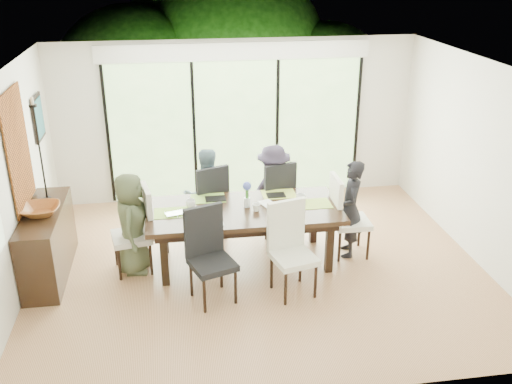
{
  "coord_description": "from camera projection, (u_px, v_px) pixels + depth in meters",
  "views": [
    {
      "loc": [
        -1.06,
        -6.68,
        3.98
      ],
      "look_at": [
        0.0,
        0.25,
        1.0
      ],
      "focal_mm": 40.0,
      "sensor_mm": 36.0,
      "label": 1
    }
  ],
  "objects": [
    {
      "name": "table_leg_fr",
      "position": [
        329.0,
        247.0,
        7.53
      ],
      "size": [
        0.1,
        0.1,
        0.74
      ],
      "primitive_type": "cube",
      "color": "black",
      "rests_on": "floor"
    },
    {
      "name": "cup_a",
      "position": [
        191.0,
        204.0,
        7.62
      ],
      "size": [
        0.16,
        0.16,
        0.1
      ],
      "primitive_type": "imported",
      "rotation": [
        0.0,
        0.0,
        0.25
      ],
      "color": "white",
      "rests_on": "table_top"
    },
    {
      "name": "chair_near_left",
      "position": [
        212.0,
        257.0,
        6.82
      ],
      "size": [
        0.63,
        0.63,
        1.18
      ],
      "primitive_type": null,
      "rotation": [
        0.0,
        0.0,
        0.34
      ],
      "color": "black",
      "rests_on": "floor"
    },
    {
      "name": "person_far_left",
      "position": [
        206.0,
        194.0,
        8.34
      ],
      "size": [
        0.73,
        0.55,
        1.39
      ],
      "primitive_type": "imported",
      "rotation": [
        0.0,
        0.0,
        3.38
      ],
      "color": "slate",
      "rests_on": "floor"
    },
    {
      "name": "mullion_a",
      "position": [
        108.0,
        136.0,
        9.26
      ],
      "size": [
        0.05,
        0.04,
        2.3
      ],
      "primitive_type": "cube",
      "color": "black",
      "rests_on": "wall_back"
    },
    {
      "name": "tablet_far_r",
      "position": [
        276.0,
        195.0,
        7.98
      ],
      "size": [
        0.26,
        0.18,
        0.01
      ],
      "primitive_type": "cube",
      "color": "black",
      "rests_on": "table_top"
    },
    {
      "name": "placemat_far_r",
      "position": [
        279.0,
        194.0,
        8.04
      ],
      "size": [
        0.47,
        0.34,
        0.01
      ],
      "primitive_type": "cube",
      "color": "#ADC245",
      "rests_on": "table_top"
    },
    {
      "name": "wall_left",
      "position": [
        12.0,
        188.0,
        6.84
      ],
      "size": [
        0.02,
        5.0,
        2.7
      ],
      "primitive_type": "cube",
      "color": "silver",
      "rests_on": "floor"
    },
    {
      "name": "foliage_mid",
      "position": [
        236.0,
        59.0,
        12.41
      ],
      "size": [
        4.0,
        4.0,
        4.0
      ],
      "primitive_type": "sphere",
      "color": "#14380F",
      "rests_on": "ground"
    },
    {
      "name": "papers",
      "position": [
        296.0,
        206.0,
        7.65
      ],
      "size": [
        0.32,
        0.24,
        0.0
      ],
      "primitive_type": "cube",
      "color": "white",
      "rests_on": "table_top"
    },
    {
      "name": "tapestry",
      "position": [
        18.0,
        150.0,
        7.07
      ],
      "size": [
        0.02,
        1.0,
        1.5
      ],
      "primitive_type": "cube",
      "color": "#924315",
      "rests_on": "wall_left"
    },
    {
      "name": "candlestick_shaft",
      "position": [
        40.0,
        153.0,
        7.34
      ],
      "size": [
        0.02,
        0.02,
        1.27
      ],
      "primitive_type": "cylinder",
      "color": "black",
      "rests_on": "sideboard"
    },
    {
      "name": "glass_doors",
      "position": [
        236.0,
        130.0,
        9.56
      ],
      "size": [
        4.2,
        0.02,
        2.3
      ],
      "primitive_type": "cube",
      "color": "#598C3F",
      "rests_on": "wall_back"
    },
    {
      "name": "chair_left_end",
      "position": [
        131.0,
        230.0,
        7.48
      ],
      "size": [
        0.58,
        0.58,
        1.18
      ],
      "primitive_type": null,
      "rotation": [
        0.0,
        0.0,
        -1.39
      ],
      "color": "beige",
      "rests_on": "floor"
    },
    {
      "name": "table_leg_bl",
      "position": [
        164.0,
        229.0,
        8.01
      ],
      "size": [
        0.1,
        0.1,
        0.74
      ],
      "primitive_type": "cube",
      "color": "black",
      "rests_on": "floor"
    },
    {
      "name": "art_frame",
      "position": [
        38.0,
        118.0,
        8.23
      ],
      "size": [
        0.03,
        0.55,
        0.65
      ],
      "primitive_type": "cube",
      "color": "black",
      "rests_on": "wall_left"
    },
    {
      "name": "placemat_right",
      "position": [
        313.0,
        204.0,
        7.73
      ],
      "size": [
        0.47,
        0.34,
        0.01
      ],
      "primitive_type": "cube",
      "color": "#95B540",
      "rests_on": "table_top"
    },
    {
      "name": "laptop",
      "position": [
        180.0,
        215.0,
        7.39
      ],
      "size": [
        0.4,
        0.31,
        0.03
      ],
      "primitive_type": "imported",
      "rotation": [
        0.0,
        0.0,
        0.26
      ],
      "color": "silver",
      "rests_on": "table_top"
    },
    {
      "name": "mullion_b",
      "position": [
        194.0,
        132.0,
        9.46
      ],
      "size": [
        0.05,
        0.04,
        2.3
      ],
      "primitive_type": "cube",
      "color": "black",
      "rests_on": "wall_back"
    },
    {
      "name": "sideboard",
      "position": [
        48.0,
        243.0,
        7.45
      ],
      "size": [
        0.46,
        1.62,
        0.91
      ],
      "primitive_type": "cube",
      "color": "black",
      "rests_on": "floor"
    },
    {
      "name": "candlestick_pan",
      "position": [
        33.0,
        106.0,
        7.09
      ],
      "size": [
        0.1,
        0.1,
        0.03
      ],
      "primitive_type": "cylinder",
      "color": "black",
      "rests_on": "sideboard"
    },
    {
      "name": "table_top",
      "position": [
        244.0,
        211.0,
        7.61
      ],
      "size": [
        2.58,
        1.18,
        0.06
      ],
      "primitive_type": "cube",
      "color": "black",
      "rests_on": "floor"
    },
    {
      "name": "table_leg_fl",
      "position": [
        164.0,
        259.0,
        7.23
      ],
      "size": [
        0.1,
        0.1,
        0.74
      ],
      "primitive_type": "cube",
      "color": "black",
      "rests_on": "floor"
    },
    {
      "name": "wall_front",
      "position": [
        304.0,
        277.0,
        4.97
      ],
      "size": [
        6.0,
        0.02,
        2.7
      ],
      "primitive_type": "cube",
      "color": "white",
      "rests_on": "floor"
    },
    {
      "name": "foliage_right",
      "position": [
        324.0,
        89.0,
        12.15
      ],
      "size": [
        2.8,
        2.8,
        2.8
      ],
      "primitive_type": "sphere",
      "color": "#14380F",
      "rests_on": "ground"
    },
    {
      "name": "candle",
      "position": [
        32.0,
        101.0,
        7.07
      ],
      "size": [
        0.04,
        0.04,
        0.1
      ],
      "primitive_type": "cylinder",
      "color": "silver",
      "rests_on": "sideboard"
    },
    {
      "name": "person_right_end",
      "position": [
        350.0,
        209.0,
        7.85
      ],
      "size": [
        0.53,
        0.72,
        1.39
      ],
      "primitive_type": "imported",
      "rotation": [
        0.0,
        0.0,
        -1.77
      ],
      "color": "black",
      "rests_on": "floor"
    },
    {
      "name": "cup_b",
      "position": [
        256.0,
        207.0,
        7.51
      ],
      "size": [
        0.15,
        0.15,
        0.1
      ],
      "primitive_type": "imported",
      "rotation": [
        0.0,
        0.0,
        2.37
      ],
      "color": "white",
      "rests_on": "table_top"
    },
    {
      "name": "chair_right_end",
      "position": [
        351.0,
        216.0,
        7.89
      ],
      "size": [
        0.5,
        0.5,
        1.18
      ],
      "primitive_type": null,
      "rotation": [
        0.0,
        0.0,
        1.56
      ],
      "color": "white",
      "rests_on": "floor"
    },
    {
      "name": "chair_near_right",
      "position": [
        294.0,
        251.0,
        6.96
      ],
      "size": [
        0.6,
        0.6,
        1.18
      ],
      "primitive_type": null,
      "rotation": [
        0.0,
        0.0,
        0.25
      ],
      "color": "white",
      "rests_on": "floor"
    },
    {
      "name": "foliage_left",
      "position": [
        133.0,
        84.0,
        11.7
      ],
      "size": [
        3.2,
        3.2,
        3.2
      ],
      "primitive_type": "sphere",
      "color": "#14380F",
      "rests_on": "ground"
    },
    {
      "name": "tablet_far_l",
      "position": [
        216.0,
        199.0,
        7.86
      ],
      "size": [
        0.28,
        0.19,
        0.01
      ],
      "primitive_type": "cube",
      "color": "black",
      "rests_on": "table_top"
    },
    {
      "name": "table_leg_br",
      "position": [
        314.0,
        219.0,
        8.31
      ],
      "size": [
        0.1,
        0.1,
        0.74
      ],
      "primitive_type": "cube",
      "color": "black",
      "rests_on": "floor"
    },
    {
      "name": "vase",
      "position": [
        247.0,
        202.0,
        7.63
      ],
      "size": [
        0.09,
        0.09,
        0.13
      ],
      "primitive_type": "cylinder",
      "color": "silver",
      "rests_on": "table_top"
    },
    {
      "name": "book",
      "position": [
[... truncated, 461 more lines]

